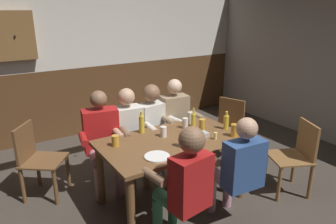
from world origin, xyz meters
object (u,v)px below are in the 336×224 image
(pint_glass_0, at_px, (115,141))
(table_candle, at_px, (215,136))
(person_4, at_px, (185,183))
(dining_table, at_px, (172,149))
(chair_empty_near_left, at_px, (227,128))
(pint_glass_2, at_px, (193,146))
(pint_glass_1, at_px, (185,123))
(pint_glass_5, at_px, (184,140))
(wall_dart_cabinet, at_px, (14,36))
(chair_empty_far_end, at_px, (37,158))
(pint_glass_7, at_px, (201,139))
(person_0, at_px, (102,137))
(plate_0, at_px, (157,157))
(bottle_1, at_px, (193,120))
(person_1, at_px, (130,132))
(pint_glass_6, at_px, (190,118))
(person_3, at_px, (177,120))
(condiment_caddy, at_px, (202,135))
(pint_glass_4, at_px, (202,125))
(pint_glass_3, at_px, (163,132))
(bottle_0, at_px, (226,122))
(person_2, at_px, (156,126))
(person_5, at_px, (238,166))
(chair_empty_near_right, at_px, (296,155))
(bottle_2, at_px, (142,124))

(pint_glass_0, bearing_deg, table_candle, -23.39)
(person_4, bearing_deg, dining_table, 57.06)
(chair_empty_near_left, relative_size, pint_glass_2, 7.79)
(pint_glass_1, bearing_deg, pint_glass_5, -127.30)
(pint_glass_2, bearing_deg, dining_table, 92.07)
(pint_glass_2, relative_size, wall_dart_cabinet, 0.16)
(chair_empty_far_end, height_order, wall_dart_cabinet, wall_dart_cabinet)
(pint_glass_1, xyz_separation_m, pint_glass_7, (-0.13, -0.47, -0.01))
(person_0, height_order, pint_glass_2, person_0)
(plate_0, xyz_separation_m, bottle_1, (0.79, 0.48, 0.08))
(person_1, bearing_deg, pint_glass_6, 156.02)
(person_3, height_order, chair_empty_far_end, person_3)
(condiment_caddy, bearing_deg, pint_glass_4, 52.20)
(bottle_1, xyz_separation_m, pint_glass_0, (-1.03, -0.02, -0.03))
(condiment_caddy, relative_size, bottle_1, 0.60)
(person_4, bearing_deg, table_candle, 23.69)
(chair_empty_near_left, xyz_separation_m, pint_glass_3, (-1.30, -0.36, 0.34))
(pint_glass_4, bearing_deg, person_4, -136.62)
(person_4, bearing_deg, wall_dart_cabinet, 96.44)
(person_0, distance_m, chair_empty_far_end, 0.78)
(bottle_0, bearing_deg, dining_table, 173.58)
(dining_table, xyz_separation_m, bottle_0, (0.71, -0.08, 0.20))
(person_2, height_order, pint_glass_7, person_2)
(dining_table, xyz_separation_m, person_4, (-0.33, -0.69, 0.03))
(pint_glass_4, xyz_separation_m, wall_dart_cabinet, (-1.54, 2.45, 0.91))
(chair_empty_far_end, xyz_separation_m, pint_glass_6, (1.73, -0.63, 0.36))
(person_5, distance_m, pint_glass_3, 0.90)
(pint_glass_5, bearing_deg, pint_glass_4, 29.86)
(pint_glass_2, bearing_deg, pint_glass_6, 55.32)
(pint_glass_7, bearing_deg, person_4, -140.68)
(pint_glass_5, bearing_deg, wall_dart_cabinet, 112.20)
(person_0, bearing_deg, pint_glass_6, 170.10)
(chair_empty_far_end, bearing_deg, chair_empty_near_right, 95.62)
(chair_empty_far_end, distance_m, bottle_2, 1.28)
(bottle_2, relative_size, pint_glass_3, 2.18)
(person_2, height_order, person_4, person_4)
(chair_empty_far_end, bearing_deg, pint_glass_7, 87.05)
(chair_empty_far_end, distance_m, bottle_1, 1.88)
(pint_glass_7, relative_size, wall_dart_cabinet, 0.16)
(pint_glass_1, bearing_deg, dining_table, -147.13)
(person_1, xyz_separation_m, plate_0, (-0.17, -0.96, 0.11))
(dining_table, bearing_deg, person_3, 52.57)
(person_3, height_order, bottle_2, person_3)
(person_0, xyz_separation_m, table_candle, (0.95, -0.94, 0.13))
(person_1, xyz_separation_m, bottle_2, (-0.00, -0.32, 0.21))
(chair_empty_near_left, relative_size, plate_0, 3.55)
(pint_glass_1, bearing_deg, person_4, -125.84)
(person_4, distance_m, bottle_0, 1.21)
(chair_empty_near_left, bearing_deg, condiment_caddy, 101.28)
(chair_empty_near_left, relative_size, pint_glass_5, 5.58)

